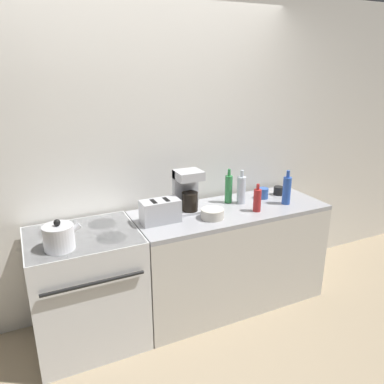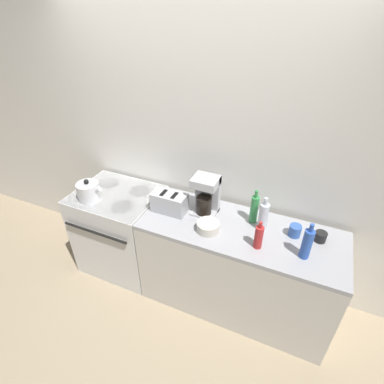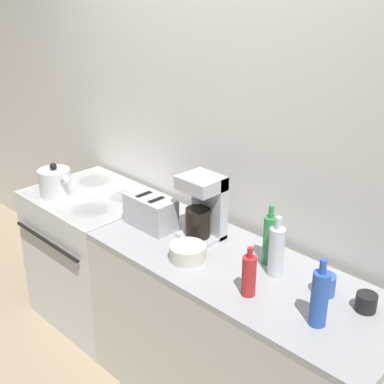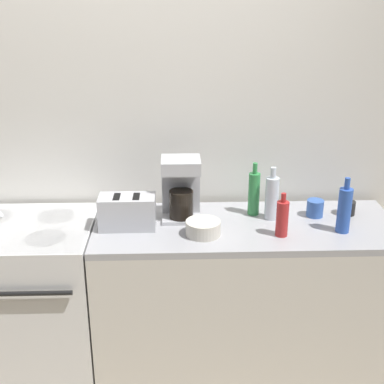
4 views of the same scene
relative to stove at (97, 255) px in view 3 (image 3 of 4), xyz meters
name	(u,v)px [view 3 (image 3 of 4)]	position (x,y,z in m)	size (l,w,h in m)	color
ground_plane	(122,384)	(0.63, -0.32, -0.45)	(12.00, 12.00, 0.00)	tan
wall_back	(209,140)	(0.63, 0.38, 0.85)	(8.00, 0.05, 2.60)	silver
stove	(97,255)	(0.00, 0.00, 0.00)	(0.78, 0.68, 0.88)	silver
counter_block	(237,343)	(1.21, -0.01, -0.01)	(1.63, 0.63, 0.88)	silver
kettle	(55,182)	(-0.16, -0.16, 0.51)	(0.25, 0.20, 0.21)	silver
toaster	(151,212)	(0.58, -0.02, 0.52)	(0.29, 0.15, 0.18)	#BCBCC1
coffee_maker	(204,206)	(0.87, 0.10, 0.61)	(0.21, 0.19, 0.35)	#B7B7BC
bottle_green	(270,239)	(1.27, 0.13, 0.56)	(0.06, 0.06, 0.30)	#338C47
bottle_clear	(276,251)	(1.36, 0.06, 0.55)	(0.07, 0.07, 0.30)	silver
bottle_blue	(320,298)	(1.70, -0.11, 0.55)	(0.07, 0.07, 0.30)	#2D56B7
bottle_red	(249,275)	(1.38, -0.15, 0.53)	(0.06, 0.06, 0.23)	#B72828
cup_blue	(325,285)	(1.61, 0.09, 0.48)	(0.09, 0.09, 0.09)	#3860B2
cup_black	(366,302)	(1.79, 0.11, 0.47)	(0.09, 0.09, 0.08)	black
bowl	(188,252)	(0.98, -0.13, 0.47)	(0.18, 0.18, 0.08)	beige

